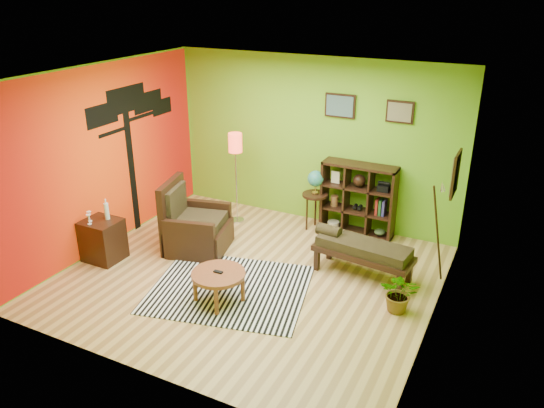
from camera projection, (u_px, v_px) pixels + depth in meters
The scene contains 11 objects.
ground at pixel (250, 276), 7.51m from camera, with size 5.00×5.00×0.00m, color tan.
room_shell at pixel (242, 154), 6.86m from camera, with size 5.04×4.54×2.82m.
zebra_rug at pixel (230, 289), 7.20m from camera, with size 2.07×1.72×0.01m, color white.
coffee_table at pixel (218, 277), 6.80m from camera, with size 0.70×0.70×0.45m.
armchair at pixel (194, 229), 8.19m from camera, with size 1.08×1.08×1.09m.
side_cabinet at pixel (103, 240), 7.87m from camera, with size 0.53×0.48×0.94m.
floor_lamp at pixel (235, 151), 8.76m from camera, with size 0.24×0.24×1.57m.
globe_table at pixel (315, 185), 8.67m from camera, with size 0.42×0.42×1.03m.
cube_shelf at pixel (359, 200), 8.58m from camera, with size 1.20×0.35×1.20m.
bench at pixel (361, 249), 7.40m from camera, with size 1.45×0.66×0.65m.
potted_plant at pixel (399, 297), 6.66m from camera, with size 0.48×0.53×0.42m, color #26661E.
Camera 1 is at (3.20, -5.69, 3.87)m, focal length 35.00 mm.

